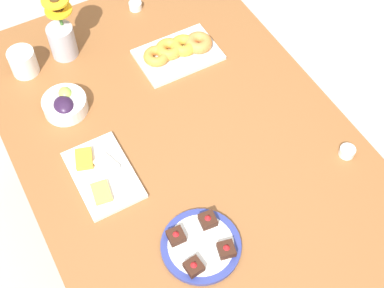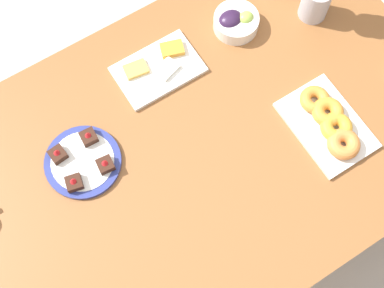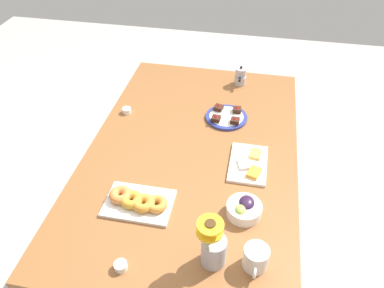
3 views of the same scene
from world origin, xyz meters
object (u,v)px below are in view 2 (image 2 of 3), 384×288
Objects in this scene: dining_table at (192,159)px; dessert_plate at (83,162)px; cheese_platter at (158,68)px; croissant_platter at (330,123)px; grape_bowl at (236,22)px.

dining_table is 0.33m from dessert_plate.
cheese_platter is at bearing 79.18° from dining_table.
dessert_plate reaches higher than cheese_platter.
dining_table is at bearing -100.82° from cheese_platter.
cheese_platter is 0.93× the size of croissant_platter.
dessert_plate is (-0.63, -0.15, -0.02)m from grape_bowl.
dining_table is at bearing -140.54° from grape_bowl.
dining_table is at bearing -24.53° from dessert_plate.
grape_bowl reaches higher than cheese_platter.
dining_table is 11.20× the size of grape_bowl.
grape_bowl is at bearing 13.22° from dessert_plate.
dining_table is at bearing 157.78° from croissant_platter.
croissant_platter is at bearing -22.22° from dining_table.
croissant_platter is (0.04, -0.43, -0.01)m from grape_bowl.
grape_bowl reaches higher than dessert_plate.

